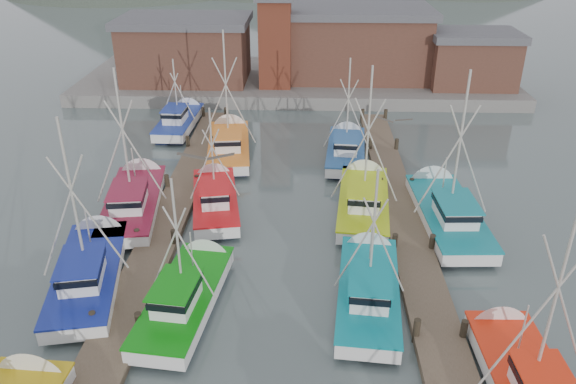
{
  "coord_description": "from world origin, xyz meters",
  "views": [
    {
      "loc": [
        1.17,
        -20.94,
        16.77
      ],
      "look_at": [
        0.16,
        7.05,
        2.6
      ],
      "focal_mm": 35.0,
      "sensor_mm": 36.0,
      "label": 1
    }
  ],
  "objects_px": {
    "lookout_tower": "(275,41)",
    "boat_8": "(215,198)",
    "boat_12": "(229,144)",
    "boat_4": "(188,293)"
  },
  "relations": [
    {
      "from": "lookout_tower",
      "to": "boat_4",
      "type": "height_order",
      "value": "lookout_tower"
    },
    {
      "from": "boat_8",
      "to": "boat_12",
      "type": "xyz_separation_m",
      "value": [
        -0.29,
        8.89,
        0.01
      ]
    },
    {
      "from": "lookout_tower",
      "to": "boat_4",
      "type": "xyz_separation_m",
      "value": [
        -2.27,
        -32.79,
        -4.87
      ]
    },
    {
      "from": "lookout_tower",
      "to": "boat_8",
      "type": "xyz_separation_m",
      "value": [
        -2.49,
        -23.1,
        -4.88
      ]
    },
    {
      "from": "lookout_tower",
      "to": "boat_12",
      "type": "distance_m",
      "value": 15.28
    },
    {
      "from": "lookout_tower",
      "to": "boat_4",
      "type": "relative_size",
      "value": 0.96
    },
    {
      "from": "boat_12",
      "to": "boat_4",
      "type": "bearing_deg",
      "value": -94.99
    },
    {
      "from": "boat_8",
      "to": "boat_12",
      "type": "relative_size",
      "value": 0.85
    },
    {
      "from": "lookout_tower",
      "to": "boat_8",
      "type": "bearing_deg",
      "value": -96.15
    },
    {
      "from": "boat_4",
      "to": "boat_8",
      "type": "relative_size",
      "value": 1.02
    }
  ]
}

